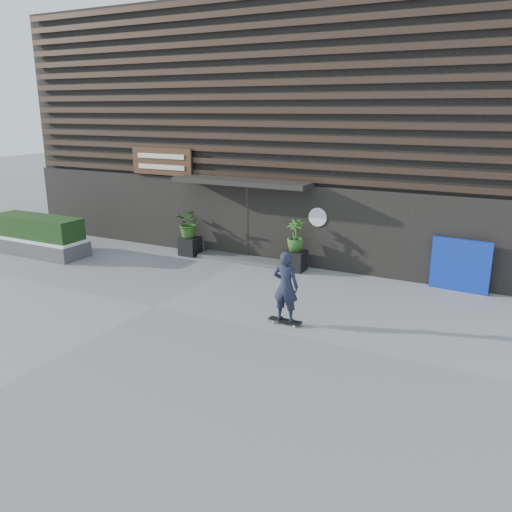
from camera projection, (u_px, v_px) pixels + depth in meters
The scene contains 12 objects.
ground at pixel (154, 307), 12.87m from camera, with size 80.00×80.00×0.00m, color gray.
entrance_step at pixel (243, 259), 16.79m from camera, with size 3.00×0.80×0.12m, color #4B4B48.
planter_pot_left at pixel (190, 246), 17.39m from camera, with size 0.60×0.60×0.60m, color black.
bamboo_left at pixel (189, 223), 17.18m from camera, with size 0.86×0.75×0.96m, color #2D591E.
planter_pot_right at pixel (295, 261), 15.72m from camera, with size 0.60×0.60×0.60m, color black.
bamboo_right at pixel (296, 236), 15.50m from camera, with size 0.54×0.54×0.96m, color #2D591E.
raised_bed at pixel (40, 246), 17.55m from camera, with size 3.50×1.20×0.50m, color #474745.
snow_layer at pixel (39, 238), 17.47m from camera, with size 3.50×1.20×0.08m, color white.
hedge at pixel (37, 227), 17.36m from camera, with size 3.30×1.00×0.70m, color #173312.
blue_tarp at pixel (460, 265), 13.83m from camera, with size 1.51×0.12×1.42m, color #0B259A.
building at pixel (308, 128), 20.31m from camera, with size 18.00×11.00×8.00m.
skateboarder at pixel (286, 287), 11.62m from camera, with size 0.78×0.40×1.71m.
Camera 1 is at (7.75, -9.55, 4.71)m, focal length 36.65 mm.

